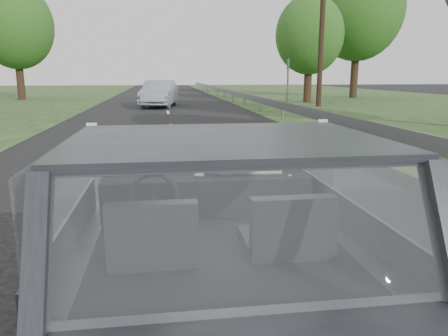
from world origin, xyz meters
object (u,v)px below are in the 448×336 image
object	(u,v)px
cat	(226,165)
highway_sign	(288,82)
utility_pole	(322,26)
other_car	(159,94)
subject_car	(216,236)

from	to	relation	value
cat	highway_sign	distance (m)	22.19
cat	utility_pole	size ratio (longest dim) A/B	0.06
highway_sign	utility_pole	bearing A→B (deg)	-15.80
other_car	highway_sign	xyz separation A→B (m)	(7.24, -0.07, 0.58)
other_car	highway_sign	world-z (taller)	highway_sign
subject_car	other_car	xyz separation A→B (m)	(-0.39, 21.80, -0.01)
subject_car	utility_pole	xyz separation A→B (m)	(8.31, 20.62, 3.55)
highway_sign	utility_pole	xyz separation A→B (m)	(1.46, -1.11, 2.97)
other_car	utility_pole	distance (m)	9.47
other_car	utility_pole	size ratio (longest dim) A/B	0.51
subject_car	utility_pole	size ratio (longest dim) A/B	0.47
other_car	utility_pole	bearing A→B (deg)	1.67
utility_pole	other_car	bearing A→B (deg)	172.25
cat	highway_sign	world-z (taller)	highway_sign
highway_sign	other_car	bearing A→B (deg)	-159.10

